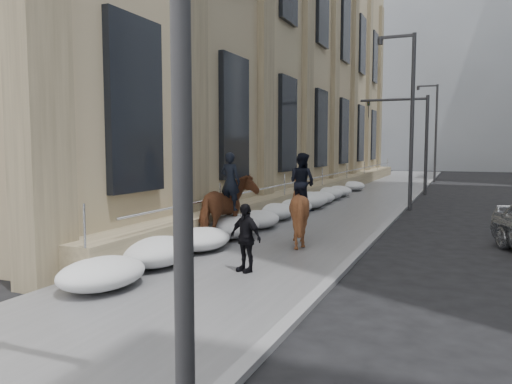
# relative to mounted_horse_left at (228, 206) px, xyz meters

# --- Properties ---
(ground) EXTENTS (140.00, 140.00, 0.00)m
(ground) POSITION_rel_mounted_horse_left_xyz_m (1.24, -3.39, -1.17)
(ground) COLOR black
(ground) RESTS_ON ground
(sidewalk) EXTENTS (5.00, 80.00, 0.12)m
(sidewalk) POSITION_rel_mounted_horse_left_xyz_m (1.24, 6.61, -1.11)
(sidewalk) COLOR #545557
(sidewalk) RESTS_ON ground
(curb) EXTENTS (0.24, 80.00, 0.12)m
(curb) POSITION_rel_mounted_horse_left_xyz_m (3.86, 6.61, -1.11)
(curb) COLOR slate
(curb) RESTS_ON ground
(limestone_building) EXTENTS (6.10, 44.00, 18.00)m
(limestone_building) POSITION_rel_mounted_horse_left_xyz_m (-4.02, 16.57, 7.73)
(limestone_building) COLOR tan
(limestone_building) RESTS_ON ground
(bg_building_mid) EXTENTS (30.00, 12.00, 28.00)m
(bg_building_mid) POSITION_rel_mounted_horse_left_xyz_m (5.24, 56.61, 12.83)
(bg_building_mid) COLOR slate
(bg_building_mid) RESTS_ON ground
(bg_building_far) EXTENTS (24.00, 12.00, 20.00)m
(bg_building_far) POSITION_rel_mounted_horse_left_xyz_m (-4.76, 68.61, 8.83)
(bg_building_far) COLOR gray
(bg_building_far) RESTS_ON ground
(streetlight_mid) EXTENTS (1.71, 0.24, 8.00)m
(streetlight_mid) POSITION_rel_mounted_horse_left_xyz_m (3.98, 10.61, 3.41)
(streetlight_mid) COLOR #2D2D30
(streetlight_mid) RESTS_ON ground
(streetlight_far) EXTENTS (1.71, 0.24, 8.00)m
(streetlight_far) POSITION_rel_mounted_horse_left_xyz_m (3.98, 30.61, 3.41)
(streetlight_far) COLOR #2D2D30
(streetlight_far) RESTS_ON ground
(traffic_signal) EXTENTS (4.10, 0.22, 6.00)m
(traffic_signal) POSITION_rel_mounted_horse_left_xyz_m (3.31, 18.61, 2.83)
(traffic_signal) COLOR #2D2D30
(traffic_signal) RESTS_ON ground
(snow_bank) EXTENTS (1.70, 18.10, 0.76)m
(snow_bank) POSITION_rel_mounted_horse_left_xyz_m (-0.19, 4.72, -0.70)
(snow_bank) COLOR silver
(snow_bank) RESTS_ON sidewalk
(mounted_horse_left) EXTENTS (1.15, 2.36, 2.65)m
(mounted_horse_left) POSITION_rel_mounted_horse_left_xyz_m (0.00, 0.00, 0.00)
(mounted_horse_left) COLOR #542D19
(mounted_horse_left) RESTS_ON sidewalk
(mounted_horse_right) EXTENTS (2.11, 2.21, 2.63)m
(mounted_horse_right) POSITION_rel_mounted_horse_left_xyz_m (2.00, 0.60, 0.04)
(mounted_horse_right) COLOR #512C17
(mounted_horse_right) RESTS_ON sidewalk
(pedestrian) EXTENTS (0.98, 0.68, 1.55)m
(pedestrian) POSITION_rel_mounted_horse_left_xyz_m (1.92, -3.06, -0.28)
(pedestrian) COLOR black
(pedestrian) RESTS_ON sidewalk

